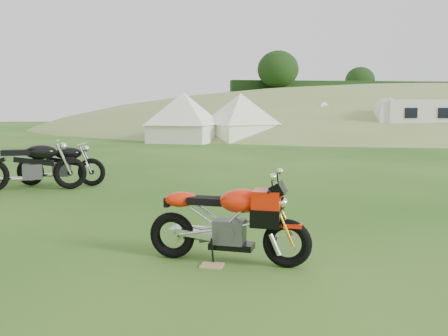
{
  "coord_description": "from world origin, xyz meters",
  "views": [
    {
      "loc": [
        -1.0,
        -6.6,
        1.73
      ],
      "look_at": [
        -0.04,
        0.4,
        0.87
      ],
      "focal_mm": 40.0,
      "sensor_mm": 36.0,
      "label": 1
    }
  ],
  "objects": [
    {
      "name": "hillside",
      "position": [
        24.0,
        40.0,
        0.0
      ],
      "size": [
        80.0,
        64.0,
        8.0
      ],
      "primitive_type": "ellipsoid",
      "color": "olive",
      "rests_on": "ground"
    },
    {
      "name": "vintage_moto_c",
      "position": [
        -3.59,
        4.15,
        0.56
      ],
      "size": [
        2.19,
        0.78,
        1.13
      ],
      "primitive_type": null,
      "rotation": [
        0.0,
        0.0,
        0.14
      ],
      "color": "black",
      "rests_on": "ground"
    },
    {
      "name": "sport_motorcycle",
      "position": [
        -0.22,
        -1.22,
        0.53
      ],
      "size": [
        1.81,
        1.1,
        1.07
      ],
      "primitive_type": null,
      "rotation": [
        0.0,
        0.0,
        -0.4
      ],
      "color": "red",
      "rests_on": "ground"
    },
    {
      "name": "tent_mid",
      "position": [
        3.36,
        19.09,
        1.27
      ],
      "size": [
        3.76,
        3.76,
        2.54
      ],
      "primitive_type": null,
      "rotation": [
        0.0,
        0.0,
        0.35
      ],
      "color": "white",
      "rests_on": "ground"
    },
    {
      "name": "hedgerow",
      "position": [
        24.0,
        40.0,
        0.0
      ],
      "size": [
        36.0,
        1.2,
        8.6
      ],
      "primitive_type": null,
      "color": "#183311",
      "rests_on": "ground"
    },
    {
      "name": "tent_left",
      "position": [
        0.4,
        18.63,
        1.28
      ],
      "size": [
        3.88,
        3.88,
        2.55
      ],
      "primitive_type": null,
      "rotation": [
        0.0,
        0.0,
        -0.41
      ],
      "color": "white",
      "rests_on": "ground"
    },
    {
      "name": "caravan",
      "position": [
        12.32,
        16.87,
        1.09
      ],
      "size": [
        5.03,
        3.17,
        2.18
      ],
      "primitive_type": null,
      "rotation": [
        0.0,
        0.0,
        -0.25
      ],
      "color": "white",
      "rests_on": "ground"
    },
    {
      "name": "vintage_moto_d",
      "position": [
        -3.11,
        4.75,
        0.51
      ],
      "size": [
        1.98,
        0.8,
        1.02
      ],
      "primitive_type": null,
      "rotation": [
        0.0,
        0.0,
        -0.19
      ],
      "color": "black",
      "rests_on": "ground"
    },
    {
      "name": "tent_right",
      "position": [
        8.55,
        21.04,
        1.14
      ],
      "size": [
        2.85,
        2.85,
        2.28
      ],
      "primitive_type": null,
      "rotation": [
        0.0,
        0.0,
        -0.09
      ],
      "color": "white",
      "rests_on": "ground"
    },
    {
      "name": "ground",
      "position": [
        0.0,
        0.0,
        0.0
      ],
      "size": [
        120.0,
        120.0,
        0.0
      ],
      "primitive_type": "plane",
      "color": "#17460F",
      "rests_on": "ground"
    },
    {
      "name": "plywood_board",
      "position": [
        -0.41,
        -1.33,
        0.01
      ],
      "size": [
        0.29,
        0.26,
        0.02
      ],
      "primitive_type": "cube",
      "rotation": [
        0.0,
        0.0,
        -0.35
      ],
      "color": "tan",
      "rests_on": "ground"
    }
  ]
}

